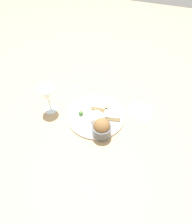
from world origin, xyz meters
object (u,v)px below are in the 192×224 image
object	(u,v)px
salad_bowl	(102,128)
fork	(69,93)
napkin	(141,112)
cheese_toast_near	(101,105)
wine_glass	(47,95)
cheese_toast_far	(112,114)
sauce_ramekin	(96,117)

from	to	relation	value
salad_bowl	fork	distance (m)	0.35
salad_bowl	napkin	size ratio (longest dim) A/B	0.58
cheese_toast_near	fork	distance (m)	0.22
wine_glass	napkin	distance (m)	0.49
cheese_toast_far	fork	distance (m)	0.31
salad_bowl	wine_glass	size ratio (longest dim) A/B	0.61
salad_bowl	sauce_ramekin	bearing A→B (deg)	130.31
salad_bowl	cheese_toast_far	bearing A→B (deg)	85.35
napkin	fork	xyz separation A→B (m)	(-0.42, -0.03, -0.00)
cheese_toast_far	wine_glass	world-z (taller)	wine_glass
cheese_toast_near	wine_glass	size ratio (longest dim) A/B	0.68
sauce_ramekin	wine_glass	distance (m)	0.27
sauce_ramekin	cheese_toast_far	world-z (taller)	sauce_ramekin
cheese_toast_far	fork	xyz separation A→B (m)	(-0.30, 0.07, -0.02)
salad_bowl	sauce_ramekin	xyz separation A→B (m)	(-0.05, 0.06, -0.02)
salad_bowl	cheese_toast_far	xyz separation A→B (m)	(0.01, 0.12, -0.03)
sauce_ramekin	napkin	bearing A→B (deg)	39.57
sauce_ramekin	cheese_toast_far	bearing A→B (deg)	41.44
salad_bowl	fork	size ratio (longest dim) A/B	0.58
sauce_ramekin	wine_glass	size ratio (longest dim) A/B	0.43
cheese_toast_near	wine_glass	world-z (taller)	wine_glass
cheese_toast_near	fork	size ratio (longest dim) A/B	0.64
sauce_ramekin	cheese_toast_near	size ratio (longest dim) A/B	0.63
cheese_toast_near	napkin	bearing A→B (deg)	17.55
salad_bowl	cheese_toast_far	world-z (taller)	salad_bowl
salad_bowl	cheese_toast_far	distance (m)	0.12
sauce_ramekin	cheese_toast_near	xyz separation A→B (m)	(-0.02, 0.09, -0.01)
napkin	fork	distance (m)	0.43
wine_glass	fork	world-z (taller)	wine_glass
sauce_ramekin	fork	world-z (taller)	sauce_ramekin
sauce_ramekin	fork	xyz separation A→B (m)	(-0.23, 0.13, -0.03)
cheese_toast_near	wine_glass	bearing A→B (deg)	-154.88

